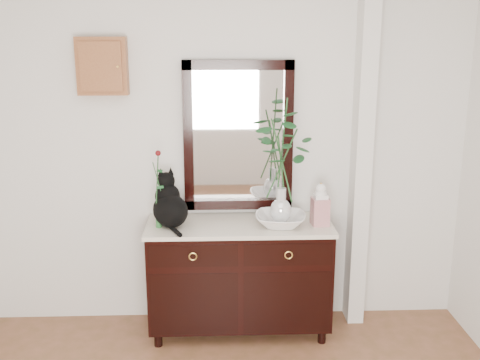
{
  "coord_description": "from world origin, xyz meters",
  "views": [
    {
      "loc": [
        -0.04,
        -2.08,
        2.17
      ],
      "look_at": [
        0.1,
        1.63,
        1.2
      ],
      "focal_mm": 42.0,
      "sensor_mm": 36.0,
      "label": 1
    }
  ],
  "objects_px": {
    "sideboard": "(239,272)",
    "lotus_bowl": "(281,220)",
    "ginger_jar": "(320,204)",
    "cat": "(170,200)"
  },
  "relations": [
    {
      "from": "sideboard",
      "to": "cat",
      "type": "height_order",
      "value": "cat"
    },
    {
      "from": "sideboard",
      "to": "ginger_jar",
      "type": "bearing_deg",
      "value": -4.35
    },
    {
      "from": "sideboard",
      "to": "cat",
      "type": "relative_size",
      "value": 3.45
    },
    {
      "from": "lotus_bowl",
      "to": "ginger_jar",
      "type": "bearing_deg",
      "value": 2.68
    },
    {
      "from": "cat",
      "to": "ginger_jar",
      "type": "xyz_separation_m",
      "value": [
        1.06,
        -0.01,
        -0.04
      ]
    },
    {
      "from": "sideboard",
      "to": "cat",
      "type": "bearing_deg",
      "value": -176.62
    },
    {
      "from": "sideboard",
      "to": "lotus_bowl",
      "type": "relative_size",
      "value": 3.73
    },
    {
      "from": "lotus_bowl",
      "to": "ginger_jar",
      "type": "distance_m",
      "value": 0.3
    },
    {
      "from": "sideboard",
      "to": "lotus_bowl",
      "type": "distance_m",
      "value": 0.51
    },
    {
      "from": "ginger_jar",
      "to": "sideboard",
      "type": "bearing_deg",
      "value": 175.65
    }
  ]
}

